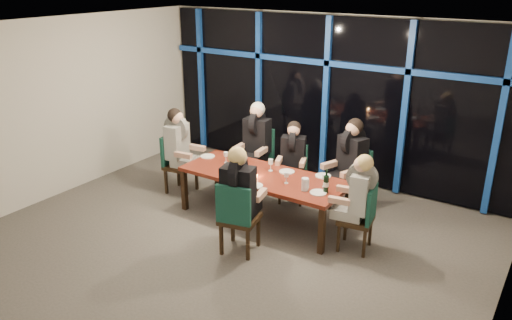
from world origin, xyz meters
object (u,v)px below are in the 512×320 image
(dining_table, at_px, (263,178))
(diner_far_mid, at_px, (293,151))
(chair_far_right, at_px, (353,176))
(diner_near_mid, at_px, (239,184))
(chair_far_mid, at_px, (293,170))
(chair_far_left, at_px, (258,155))
(diner_far_left, at_px, (256,134))
(diner_end_left, at_px, (179,139))
(diner_far_right, at_px, (351,153))
(chair_near_mid, at_px, (237,215))
(chair_end_left, at_px, (176,160))
(diner_end_right, at_px, (359,189))
(chair_end_right, at_px, (362,215))
(water_pitcher, at_px, (305,184))
(wine_bottle, at_px, (326,184))

(dining_table, relative_size, diner_far_mid, 2.81)
(chair_far_right, xyz_separation_m, diner_near_mid, (-0.78, -2.05, 0.42))
(dining_table, xyz_separation_m, chair_far_mid, (0.03, 0.89, -0.15))
(chair_far_left, height_order, diner_far_left, diner_far_left)
(dining_table, relative_size, diner_end_left, 2.58)
(diner_far_right, bearing_deg, chair_far_right, 90.00)
(chair_near_mid, bearing_deg, diner_far_right, -121.86)
(chair_end_left, distance_m, diner_far_left, 1.48)
(diner_far_right, height_order, diner_end_right, diner_far_right)
(chair_end_right, xyz_separation_m, chair_near_mid, (-1.38, -1.03, 0.05))
(diner_far_mid, relative_size, water_pitcher, 5.00)
(chair_far_right, xyz_separation_m, chair_near_mid, (-0.76, -2.14, -0.00))
(wine_bottle, bearing_deg, chair_far_right, 92.83)
(wine_bottle, bearing_deg, diner_end_right, 0.28)
(chair_end_left, xyz_separation_m, diner_end_right, (3.43, -0.12, 0.35))
(chair_near_mid, distance_m, diner_far_mid, 1.94)
(chair_end_left, relative_size, chair_end_right, 1.07)
(diner_far_right, xyz_separation_m, diner_end_right, (0.57, -1.03, -0.09))
(chair_far_mid, height_order, diner_far_left, diner_far_left)
(diner_far_mid, height_order, diner_far_right, diner_far_right)
(chair_end_left, xyz_separation_m, diner_end_left, (0.09, 0.01, 0.41))
(chair_end_right, relative_size, diner_end_right, 1.03)
(dining_table, height_order, chair_far_right, chair_far_right)
(chair_far_left, relative_size, diner_far_mid, 1.16)
(chair_far_left, xyz_separation_m, diner_end_left, (-0.99, -0.98, 0.39))
(chair_end_left, xyz_separation_m, diner_far_mid, (1.91, 0.76, 0.33))
(diner_far_right, distance_m, water_pitcher, 1.17)
(diner_end_left, relative_size, wine_bottle, 2.94)
(diner_end_left, relative_size, diner_end_right, 1.07)
(chair_far_right, distance_m, diner_end_right, 1.28)
(chair_far_mid, distance_m, chair_end_right, 1.88)
(diner_near_mid, height_order, water_pitcher, diner_near_mid)
(diner_end_left, height_order, diner_end_right, diner_end_left)
(chair_near_mid, height_order, diner_end_right, diner_end_right)
(chair_far_left, xyz_separation_m, chair_far_right, (1.81, 0.01, -0.00))
(chair_far_mid, bearing_deg, diner_far_right, -15.57)
(chair_end_right, relative_size, chair_near_mid, 0.91)
(diner_far_mid, bearing_deg, diner_end_left, -177.84)
(chair_near_mid, bearing_deg, water_pitcher, -132.81)
(chair_far_right, bearing_deg, diner_near_mid, -89.50)
(diner_end_left, bearing_deg, wine_bottle, -100.31)
(chair_far_left, bearing_deg, chair_far_right, -5.26)
(chair_far_right, distance_m, diner_near_mid, 2.23)
(chair_far_mid, relative_size, diner_end_right, 1.01)
(diner_end_left, bearing_deg, chair_end_left, 90.00)
(chair_far_left, bearing_deg, chair_near_mid, -69.27)
(chair_end_left, distance_m, diner_near_mid, 2.40)
(chair_far_right, bearing_deg, dining_table, -113.39)
(chair_near_mid, xyz_separation_m, diner_end_right, (1.30, 1.02, 0.33))
(diner_far_right, bearing_deg, diner_near_mid, -89.48)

